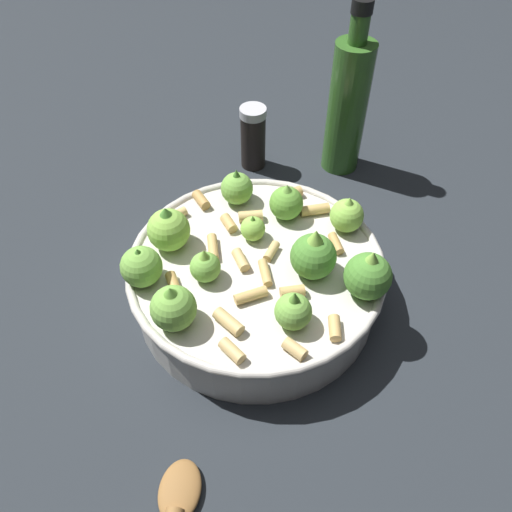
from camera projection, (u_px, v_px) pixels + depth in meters
name	position (u px, v px, depth m)	size (l,w,h in m)	color
ground_plane	(256.00, 296.00, 0.57)	(2.40, 2.40, 0.00)	#23282D
cooking_pan	(256.00, 274.00, 0.54)	(0.27, 0.27, 0.12)	beige
pepper_shaker	(253.00, 137.00, 0.70)	(0.04, 0.04, 0.09)	black
olive_oil_bottle	(348.00, 105.00, 0.66)	(0.05, 0.05, 0.23)	#336023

